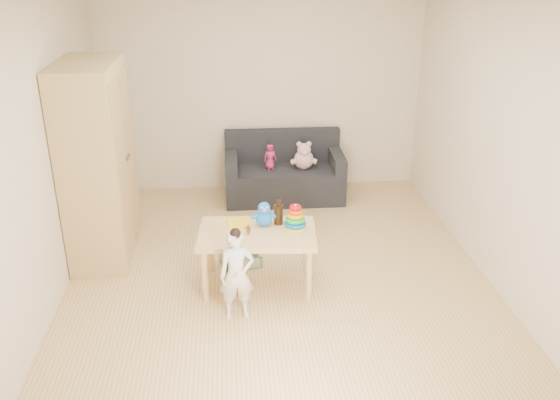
{
  "coord_description": "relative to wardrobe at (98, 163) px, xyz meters",
  "views": [
    {
      "loc": [
        -0.43,
        -5.04,
        2.96
      ],
      "look_at": [
        0.05,
        0.25,
        0.65
      ],
      "focal_mm": 38.0,
      "sensor_mm": 36.0,
      "label": 1
    }
  ],
  "objects": [
    {
      "name": "room",
      "position": [
        1.72,
        -0.56,
        0.32
      ],
      "size": [
        4.5,
        4.5,
        4.5
      ],
      "color": "#DBB375",
      "rests_on": "ground"
    },
    {
      "name": "toddler",
      "position": [
        1.31,
        -1.28,
        -0.59
      ],
      "size": [
        0.31,
        0.21,
        0.79
      ],
      "primitive_type": "imported",
      "rotation": [
        0.0,
        0.0,
        0.07
      ],
      "color": "silver",
      "rests_on": "ground"
    },
    {
      "name": "storage_bin",
      "position": [
        1.36,
        -0.4,
        -0.93
      ],
      "size": [
        0.42,
        0.36,
        0.11
      ],
      "primitive_type": null,
      "rotation": [
        0.0,
        0.0,
        0.25
      ],
      "color": "gray",
      "rests_on": "ground"
    },
    {
      "name": "blue_plush",
      "position": [
        1.59,
        -0.67,
        -0.31
      ],
      "size": [
        0.23,
        0.2,
        0.24
      ],
      "primitive_type": null,
      "rotation": [
        0.0,
        0.0,
        0.22
      ],
      "color": "#1B81FB",
      "rests_on": "play_table"
    },
    {
      "name": "yellow_book",
      "position": [
        1.36,
        -0.62,
        -0.42
      ],
      "size": [
        0.22,
        0.22,
        0.02
      ],
      "primitive_type": "cube",
      "rotation": [
        0.0,
        0.0,
        0.08
      ],
      "color": "yellow",
      "rests_on": "play_table"
    },
    {
      "name": "sofa",
      "position": [
        1.96,
        1.25,
        -0.78
      ],
      "size": [
        1.46,
        0.74,
        0.41
      ],
      "primitive_type": "cube",
      "rotation": [
        0.0,
        0.0,
        -0.01
      ],
      "color": "black",
      "rests_on": "ground"
    },
    {
      "name": "ring_stacker",
      "position": [
        1.87,
        -0.75,
        -0.33
      ],
      "size": [
        0.2,
        0.2,
        0.23
      ],
      "color": "#FFF50D",
      "rests_on": "play_table"
    },
    {
      "name": "pink_bear",
      "position": [
        2.19,
        1.19,
        -0.43
      ],
      "size": [
        0.31,
        0.29,
        0.29
      ],
      "primitive_type": null,
      "rotation": [
        0.0,
        0.0,
        -0.3
      ],
      "color": "#D59DA6",
      "rests_on": "sofa"
    },
    {
      "name": "wooden_figure",
      "position": [
        1.43,
        -0.84,
        -0.38
      ],
      "size": [
        0.05,
        0.04,
        0.1
      ],
      "primitive_type": null,
      "rotation": [
        0.0,
        0.0,
        -0.29
      ],
      "color": "brown",
      "rests_on": "play_table"
    },
    {
      "name": "play_table",
      "position": [
        1.51,
        -0.8,
        -0.7
      ],
      "size": [
        1.11,
        0.75,
        0.56
      ],
      "primitive_type": "cube",
      "rotation": [
        0.0,
        0.0,
        -0.08
      ],
      "color": "#DDAE79",
      "rests_on": "ground"
    },
    {
      "name": "wardrobe",
      "position": [
        0.0,
        0.0,
        0.0
      ],
      "size": [
        0.55,
        1.09,
        1.96
      ],
      "primitive_type": "cube",
      "color": "tan",
      "rests_on": "ground"
    },
    {
      "name": "brown_bottle",
      "position": [
        1.72,
        -0.65,
        -0.32
      ],
      "size": [
        0.08,
        0.08,
        0.24
      ],
      "color": "black",
      "rests_on": "play_table"
    },
    {
      "name": "doll",
      "position": [
        1.78,
        1.22,
        -0.42
      ],
      "size": [
        0.18,
        0.15,
        0.31
      ],
      "primitive_type": "imported",
      "rotation": [
        0.0,
        0.0,
        0.29
      ],
      "color": "#C2245F",
      "rests_on": "sofa"
    }
  ]
}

